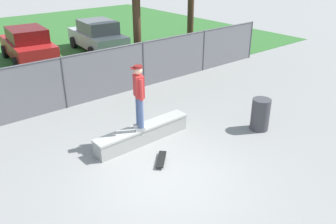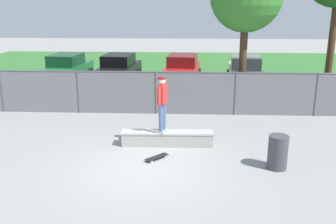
# 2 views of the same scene
# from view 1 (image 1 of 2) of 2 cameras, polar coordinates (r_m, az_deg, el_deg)

# --- Properties ---
(ground_plane) EXTENTS (80.00, 80.00, 0.00)m
(ground_plane) POSITION_cam_1_polar(r_m,az_deg,el_deg) (8.68, -0.55, -10.70)
(ground_plane) COLOR gray
(concrete_ledge) EXTENTS (3.05, 0.54, 0.49)m
(concrete_ledge) POSITION_cam_1_polar(r_m,az_deg,el_deg) (10.12, -4.08, -3.53)
(concrete_ledge) COLOR #999993
(concrete_ledge) RESTS_ON ground
(skateboarder) EXTENTS (0.38, 0.57, 1.84)m
(skateboarder) POSITION_cam_1_polar(r_m,az_deg,el_deg) (9.43, -4.73, 2.81)
(skateboarder) COLOR beige
(skateboarder) RESTS_ON concrete_ledge
(skateboard) EXTENTS (0.71, 0.71, 0.09)m
(skateboard) POSITION_cam_1_polar(r_m,az_deg,el_deg) (9.26, -1.11, -7.66)
(skateboard) COLOR black
(skateboard) RESTS_ON ground
(chainlink_fence) EXTENTS (20.03, 0.07, 1.84)m
(chainlink_fence) POSITION_cam_1_polar(r_m,az_deg,el_deg) (12.50, -16.52, 4.86)
(chainlink_fence) COLOR #4C4C51
(chainlink_fence) RESTS_ON ground
(car_red) EXTENTS (2.32, 4.35, 1.66)m
(car_red) POSITION_cam_1_polar(r_m,az_deg,el_deg) (18.81, -21.76, 10.14)
(car_red) COLOR #B21E1E
(car_red) RESTS_ON ground
(car_silver) EXTENTS (2.32, 4.35, 1.66)m
(car_silver) POSITION_cam_1_polar(r_m,az_deg,el_deg) (19.76, -11.35, 12.03)
(car_silver) COLOR #B7BABF
(car_silver) RESTS_ON ground
(trash_bin) EXTENTS (0.56, 0.56, 0.99)m
(trash_bin) POSITION_cam_1_polar(r_m,az_deg,el_deg) (11.05, 14.75, -0.37)
(trash_bin) COLOR #3F3F44
(trash_bin) RESTS_ON ground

